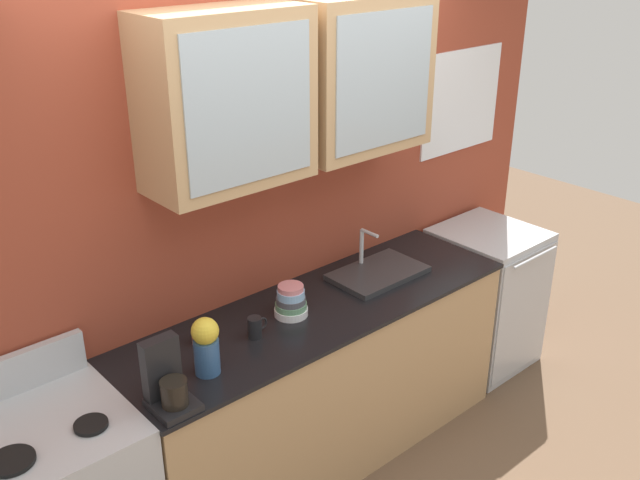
{
  "coord_description": "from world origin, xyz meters",
  "views": [
    {
      "loc": [
        -2.1,
        -2.38,
        2.73
      ],
      "look_at": [
        0.0,
        0.0,
        1.29
      ],
      "focal_mm": 40.38,
      "sensor_mm": 36.0,
      "label": 1
    }
  ],
  "objects_px": {
    "cup_near_sink": "(200,336)",
    "cup_near_bowls": "(255,327)",
    "bowl_stack": "(291,302)",
    "vase": "(206,345)",
    "dishwasher": "(484,296)",
    "coffee_maker": "(167,382)",
    "sink_faucet": "(377,272)"
  },
  "relations": [
    {
      "from": "sink_faucet",
      "to": "cup_near_sink",
      "type": "relative_size",
      "value": 5.03
    },
    {
      "from": "cup_near_sink",
      "to": "sink_faucet",
      "type": "bearing_deg",
      "value": -3.15
    },
    {
      "from": "sink_faucet",
      "to": "vase",
      "type": "distance_m",
      "value": 1.23
    },
    {
      "from": "bowl_stack",
      "to": "cup_near_bowls",
      "type": "relative_size",
      "value": 1.58
    },
    {
      "from": "vase",
      "to": "dishwasher",
      "type": "relative_size",
      "value": 0.29
    },
    {
      "from": "dishwasher",
      "to": "vase",
      "type": "bearing_deg",
      "value": -177.21
    },
    {
      "from": "sink_faucet",
      "to": "bowl_stack",
      "type": "relative_size",
      "value": 3.11
    },
    {
      "from": "bowl_stack",
      "to": "cup_near_sink",
      "type": "relative_size",
      "value": 1.62
    },
    {
      "from": "cup_near_sink",
      "to": "cup_near_bowls",
      "type": "distance_m",
      "value": 0.26
    },
    {
      "from": "sink_faucet",
      "to": "dishwasher",
      "type": "relative_size",
      "value": 0.56
    },
    {
      "from": "bowl_stack",
      "to": "cup_near_sink",
      "type": "distance_m",
      "value": 0.49
    },
    {
      "from": "cup_near_bowls",
      "to": "dishwasher",
      "type": "distance_m",
      "value": 1.92
    },
    {
      "from": "bowl_stack",
      "to": "cup_near_bowls",
      "type": "height_order",
      "value": "bowl_stack"
    },
    {
      "from": "sink_faucet",
      "to": "cup_near_sink",
      "type": "xyz_separation_m",
      "value": [
        -1.11,
        0.06,
        0.02
      ]
    },
    {
      "from": "bowl_stack",
      "to": "dishwasher",
      "type": "xyz_separation_m",
      "value": [
        1.59,
        -0.04,
        -0.54
      ]
    },
    {
      "from": "vase",
      "to": "coffee_maker",
      "type": "relative_size",
      "value": 0.92
    },
    {
      "from": "cup_near_sink",
      "to": "cup_near_bowls",
      "type": "relative_size",
      "value": 0.97
    },
    {
      "from": "dishwasher",
      "to": "coffee_maker",
      "type": "distance_m",
      "value": 2.49
    },
    {
      "from": "bowl_stack",
      "to": "coffee_maker",
      "type": "xyz_separation_m",
      "value": [
        -0.82,
        -0.23,
        0.03
      ]
    },
    {
      "from": "cup_near_sink",
      "to": "cup_near_bowls",
      "type": "height_order",
      "value": "cup_near_bowls"
    },
    {
      "from": "bowl_stack",
      "to": "coffee_maker",
      "type": "height_order",
      "value": "coffee_maker"
    },
    {
      "from": "vase",
      "to": "cup_near_bowls",
      "type": "distance_m",
      "value": 0.35
    },
    {
      "from": "sink_faucet",
      "to": "coffee_maker",
      "type": "height_order",
      "value": "coffee_maker"
    },
    {
      "from": "sink_faucet",
      "to": "cup_near_sink",
      "type": "bearing_deg",
      "value": 176.85
    },
    {
      "from": "cup_near_sink",
      "to": "coffee_maker",
      "type": "height_order",
      "value": "coffee_maker"
    },
    {
      "from": "bowl_stack",
      "to": "dishwasher",
      "type": "distance_m",
      "value": 1.68
    },
    {
      "from": "cup_near_bowls",
      "to": "bowl_stack",
      "type": "bearing_deg",
      "value": 10.37
    },
    {
      "from": "coffee_maker",
      "to": "vase",
      "type": "bearing_deg",
      "value": 19.57
    },
    {
      "from": "coffee_maker",
      "to": "cup_near_sink",
      "type": "bearing_deg",
      "value": 41.53
    },
    {
      "from": "bowl_stack",
      "to": "sink_faucet",
      "type": "bearing_deg",
      "value": 1.59
    },
    {
      "from": "dishwasher",
      "to": "cup_near_bowls",
      "type": "bearing_deg",
      "value": -179.65
    },
    {
      "from": "dishwasher",
      "to": "bowl_stack",
      "type": "bearing_deg",
      "value": 178.73
    }
  ]
}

